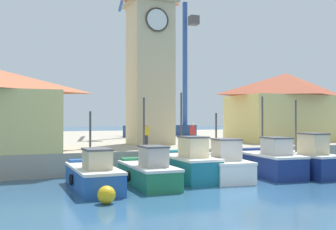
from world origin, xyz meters
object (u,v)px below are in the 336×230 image
(port_crane_far, at_px, (184,84))
(dock_worker_along_quay, at_px, (193,135))
(warehouse_right, at_px, (287,106))
(dock_worker_near_tower, at_px, (146,135))
(fishing_boat_far_left, at_px, (93,175))
(fishing_boat_left_outer, at_px, (148,172))
(fishing_boat_mid_left, at_px, (221,165))
(mooring_buoy, at_px, (106,195))
(clock_tower, at_px, (150,51))
(fishing_boat_center, at_px, (269,162))
(fishing_boat_left_inner, at_px, (187,165))
(port_crane_near, at_px, (134,67))
(fishing_boat_mid_right, at_px, (304,161))

(port_crane_far, height_order, dock_worker_along_quay, port_crane_far)
(warehouse_right, bearing_deg, dock_worker_near_tower, -164.75)
(fishing_boat_far_left, relative_size, warehouse_right, 0.52)
(fishing_boat_left_outer, height_order, warehouse_right, warehouse_right)
(fishing_boat_far_left, distance_m, fishing_boat_mid_left, 7.04)
(mooring_buoy, bearing_deg, clock_tower, 64.54)
(fishing_boat_center, bearing_deg, fishing_boat_left_inner, 176.72)
(clock_tower, distance_m, mooring_buoy, 16.71)
(fishing_boat_mid_left, height_order, dock_worker_near_tower, fishing_boat_mid_left)
(fishing_boat_left_outer, bearing_deg, fishing_boat_far_left, -177.67)
(dock_worker_near_tower, xyz_separation_m, dock_worker_along_quay, (3.33, 0.08, 0.00))
(fishing_boat_left_outer, relative_size, warehouse_right, 0.50)
(warehouse_right, height_order, dock_worker_near_tower, warehouse_right)
(port_crane_near, distance_m, dock_worker_near_tower, 17.63)
(dock_worker_along_quay, bearing_deg, warehouse_right, 19.26)
(clock_tower, distance_m, warehouse_right, 13.10)
(fishing_boat_left_inner, xyz_separation_m, port_crane_far, (9.74, 22.36, 6.48))
(fishing_boat_far_left, relative_size, clock_tower, 0.34)
(dock_worker_near_tower, height_order, dock_worker_along_quay, same)
(fishing_boat_left_outer, height_order, fishing_boat_mid_right, fishing_boat_mid_right)
(fishing_boat_mid_left, xyz_separation_m, clock_tower, (-0.82, 9.36, 7.67))
(fishing_boat_left_inner, bearing_deg, warehouse_right, 33.26)
(port_crane_far, distance_m, dock_worker_near_tower, 20.80)
(port_crane_near, bearing_deg, clock_tower, -100.85)
(port_crane_far, bearing_deg, fishing_boat_center, -101.86)
(fishing_boat_center, distance_m, port_crane_near, 22.71)
(fishing_boat_mid_left, bearing_deg, dock_worker_along_quay, 80.78)
(fishing_boat_center, bearing_deg, port_crane_far, 78.14)
(warehouse_right, xyz_separation_m, mooring_buoy, (-18.75, -13.02, -4.00))
(fishing_boat_mid_right, xyz_separation_m, port_crane_far, (2.86, 23.32, 6.46))
(fishing_boat_far_left, bearing_deg, warehouse_right, 27.79)
(port_crane_near, xyz_separation_m, mooring_buoy, (-8.56, -25.06, -8.44))
(clock_tower, xyz_separation_m, mooring_buoy, (-6.29, -13.22, -8.06))
(fishing_boat_left_outer, height_order, dock_worker_near_tower, fishing_boat_left_outer)
(fishing_boat_center, xyz_separation_m, fishing_boat_mid_right, (1.90, -0.68, 0.05))
(fishing_boat_mid_right, bearing_deg, dock_worker_along_quay, 124.11)
(port_crane_far, xyz_separation_m, dock_worker_along_quay, (-6.97, -17.24, -5.11))
(fishing_boat_mid_left, xyz_separation_m, warehouse_right, (11.63, 9.16, 3.61))
(clock_tower, distance_m, port_crane_far, 15.91)
(fishing_boat_left_outer, relative_size, port_crane_near, 0.25)
(fishing_boat_left_inner, bearing_deg, mooring_buoy, -141.50)
(fishing_boat_left_inner, distance_m, dock_worker_near_tower, 5.24)
(fishing_boat_left_outer, bearing_deg, clock_tower, 70.54)
(mooring_buoy, bearing_deg, fishing_boat_center, 20.74)
(fishing_boat_far_left, xyz_separation_m, fishing_boat_left_inner, (5.12, 0.96, 0.15))
(fishing_boat_center, xyz_separation_m, port_crane_near, (-1.65, 21.19, 7.99))
(fishing_boat_far_left, height_order, dock_worker_along_quay, fishing_boat_far_left)
(fishing_boat_mid_right, relative_size, warehouse_right, 0.48)
(fishing_boat_mid_right, height_order, port_crane_far, port_crane_far)
(clock_tower, bearing_deg, fishing_boat_far_left, -121.71)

